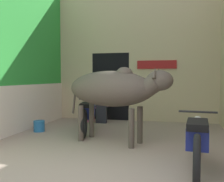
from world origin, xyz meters
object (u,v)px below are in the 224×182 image
motorcycle_near (197,139)px  plastic_stool (91,114)px  shopkeeper_seated (103,101)px  bucket (39,126)px  motorcycle_far (88,114)px  cow (114,89)px

motorcycle_near → plastic_stool: 4.33m
shopkeeper_seated → bucket: shopkeeper_seated is taller
plastic_stool → motorcycle_far: bearing=-74.3°
shopkeeper_seated → motorcycle_near: bearing=-55.7°
cow → shopkeeper_seated: 2.38m
motorcycle_near → motorcycle_far: motorcycle_near is taller
motorcycle_far → plastic_stool: 1.37m
motorcycle_near → plastic_stool: (-2.68, 3.39, -0.21)m
motorcycle_near → cow: bearing=140.3°
plastic_stool → bucket: (-0.76, -1.57, -0.10)m
cow → shopkeeper_seated: bearing=111.3°
motorcycle_near → bucket: 3.90m
motorcycle_near → bucket: motorcycle_near is taller
motorcycle_near → bucket: size_ratio=7.69×
motorcycle_near → shopkeeper_seated: shopkeeper_seated is taller
motorcycle_near → motorcycle_far: size_ratio=1.03×
shopkeeper_seated → cow: bearing=-68.7°
cow → bucket: cow is taller
motorcycle_far → plastic_stool: bearing=105.7°
cow → plastic_stool: 2.61m
cow → motorcycle_near: size_ratio=1.11×
cow → motorcycle_far: bearing=134.2°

